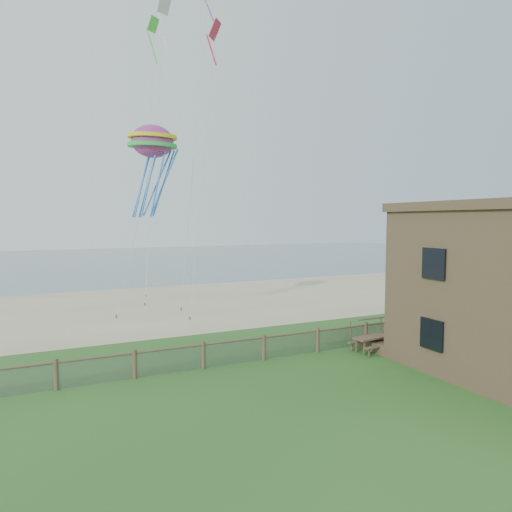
% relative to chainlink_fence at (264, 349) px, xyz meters
% --- Properties ---
extents(ground, '(160.00, 160.00, 0.00)m').
position_rel_chainlink_fence_xyz_m(ground, '(0.00, -6.00, -0.55)').
color(ground, '#24571D').
rests_on(ground, ground).
extents(sand_beach, '(72.00, 20.00, 0.02)m').
position_rel_chainlink_fence_xyz_m(sand_beach, '(0.00, 16.00, -0.55)').
color(sand_beach, tan).
rests_on(sand_beach, ground).
extents(ocean, '(160.00, 68.00, 0.02)m').
position_rel_chainlink_fence_xyz_m(ocean, '(0.00, 60.00, -0.55)').
color(ocean, slate).
rests_on(ocean, ground).
extents(chainlink_fence, '(36.20, 0.20, 1.25)m').
position_rel_chainlink_fence_xyz_m(chainlink_fence, '(0.00, 0.00, 0.00)').
color(chainlink_fence, brown).
rests_on(chainlink_fence, ground).
extents(motel_deck, '(15.00, 2.00, 0.50)m').
position_rel_chainlink_fence_xyz_m(motel_deck, '(13.00, -1.00, -0.30)').
color(motel_deck, brown).
rests_on(motel_deck, ground).
extents(picnic_table, '(2.10, 1.68, 0.82)m').
position_rel_chainlink_fence_xyz_m(picnic_table, '(5.56, -1.00, -0.14)').
color(picnic_table, brown).
rests_on(picnic_table, ground).
extents(octopus_kite, '(3.53, 2.90, 6.29)m').
position_rel_chainlink_fence_xyz_m(octopus_kite, '(-2.93, 9.67, 9.32)').
color(octopus_kite, red).
extents(kite_white, '(1.72, 2.13, 2.90)m').
position_rel_chainlink_fence_xyz_m(kite_white, '(-1.41, 12.28, 19.52)').
color(kite_white, silver).
extents(kite_red, '(1.82, 1.77, 2.15)m').
position_rel_chainlink_fence_xyz_m(kite_red, '(-0.15, 5.95, 16.23)').
color(kite_red, red).
extents(kite_green, '(1.93, 2.10, 2.80)m').
position_rel_chainlink_fence_xyz_m(kite_green, '(-1.23, 16.30, 19.86)').
color(kite_green, '#4AD539').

